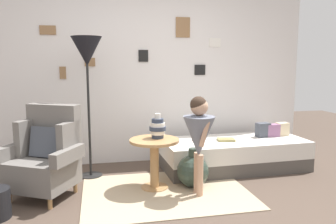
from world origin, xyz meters
name	(u,v)px	position (x,y,z in m)	size (l,w,h in m)	color
ground_plane	(174,219)	(0.00, 0.00, 0.00)	(12.00, 12.00, 0.00)	#4C3D33
gallery_wall	(143,71)	(0.00, 1.95, 1.30)	(4.80, 0.12, 2.60)	silver
rug	(166,192)	(0.06, 0.64, 0.01)	(1.80, 1.34, 0.01)	tan
armchair	(46,156)	(-1.20, 0.84, 0.44)	(0.90, 0.83, 0.97)	tan
daybed	(234,154)	(1.13, 1.27, 0.20)	(1.93, 0.86, 0.40)	#4C4742
pillow_head	(282,129)	(1.90, 1.38, 0.49)	(0.16, 0.12, 0.18)	beige
pillow_mid	(272,130)	(1.73, 1.36, 0.49)	(0.19, 0.12, 0.17)	gray
pillow_back	(263,130)	(1.58, 1.35, 0.50)	(0.18, 0.12, 0.20)	#474C56
side_table	(154,154)	(-0.04, 0.79, 0.41)	(0.56, 0.56, 0.57)	tan
vase_striped	(158,128)	(0.01, 0.84, 0.69)	(0.19, 0.19, 0.28)	#2D384C
floor_lamp	(87,57)	(-0.76, 1.36, 1.48)	(0.37, 0.37, 1.73)	black
person_child	(199,133)	(0.39, 0.51, 0.68)	(0.34, 0.34, 1.07)	tan
book_on_daybed	(226,140)	(0.99, 1.24, 0.42)	(0.22, 0.16, 0.03)	#928751
demijohn_near	(193,171)	(0.40, 0.75, 0.19)	(0.37, 0.37, 0.45)	#2D3D33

